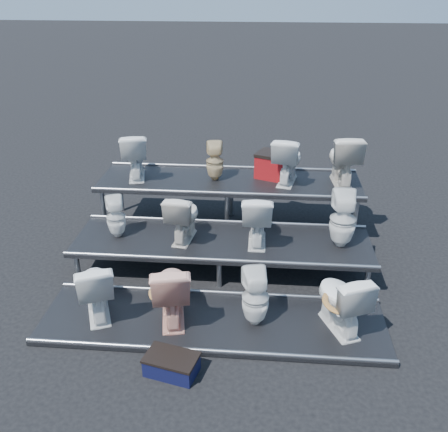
# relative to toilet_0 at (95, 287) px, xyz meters

# --- Properties ---
(ground) EXTENTS (80.00, 80.00, 0.00)m
(ground) POSITION_rel_toilet_0_xyz_m (1.43, 1.30, -0.45)
(ground) COLOR black
(ground) RESTS_ON ground
(tier_front) EXTENTS (4.20, 1.20, 0.06)m
(tier_front) POSITION_rel_toilet_0_xyz_m (1.43, 0.00, -0.42)
(tier_front) COLOR black
(tier_front) RESTS_ON ground
(tier_mid) EXTENTS (4.20, 1.20, 0.46)m
(tier_mid) POSITION_rel_toilet_0_xyz_m (1.43, 1.30, -0.22)
(tier_mid) COLOR black
(tier_mid) RESTS_ON ground
(tier_back) EXTENTS (4.20, 1.20, 0.86)m
(tier_back) POSITION_rel_toilet_0_xyz_m (1.43, 2.60, -0.02)
(tier_back) COLOR black
(tier_back) RESTS_ON ground
(toilet_0) EXTENTS (0.69, 0.87, 0.78)m
(toilet_0) POSITION_rel_toilet_0_xyz_m (0.00, 0.00, 0.00)
(toilet_0) COLOR white
(toilet_0) RESTS_ON tier_front
(toilet_1) EXTENTS (0.61, 0.88, 0.82)m
(toilet_1) POSITION_rel_toilet_0_xyz_m (0.94, 0.00, 0.02)
(toilet_1) COLOR #EAA791
(toilet_1) RESTS_ON tier_front
(toilet_2) EXTENTS (0.39, 0.39, 0.72)m
(toilet_2) POSITION_rel_toilet_0_xyz_m (1.95, 0.00, -0.03)
(toilet_2) COLOR white
(toilet_2) RESTS_ON tier_front
(toilet_3) EXTENTS (0.70, 0.88, 0.79)m
(toilet_3) POSITION_rel_toilet_0_xyz_m (2.94, 0.00, 0.01)
(toilet_3) COLOR white
(toilet_3) RESTS_ON tier_front
(toilet_4) EXTENTS (0.35, 0.36, 0.60)m
(toilet_4) POSITION_rel_toilet_0_xyz_m (-0.08, 1.30, 0.31)
(toilet_4) COLOR white
(toilet_4) RESTS_ON tier_mid
(toilet_5) EXTENTS (0.48, 0.74, 0.71)m
(toilet_5) POSITION_rel_toilet_0_xyz_m (0.89, 1.30, 0.36)
(toilet_5) COLOR beige
(toilet_5) RESTS_ON tier_mid
(toilet_6) EXTENTS (0.42, 0.74, 0.75)m
(toilet_6) POSITION_rel_toilet_0_xyz_m (1.92, 1.30, 0.38)
(toilet_6) COLOR white
(toilet_6) RESTS_ON tier_mid
(toilet_7) EXTENTS (0.37, 0.38, 0.80)m
(toilet_7) POSITION_rel_toilet_0_xyz_m (3.09, 1.30, 0.41)
(toilet_7) COLOR white
(toilet_7) RESTS_ON tier_mid
(toilet_8) EXTENTS (0.57, 0.81, 0.75)m
(toilet_8) POSITION_rel_toilet_0_xyz_m (-0.10, 2.60, 0.79)
(toilet_8) COLOR white
(toilet_8) RESTS_ON tier_back
(toilet_9) EXTENTS (0.32, 0.32, 0.62)m
(toilet_9) POSITION_rel_toilet_0_xyz_m (1.20, 2.60, 0.72)
(toilet_9) COLOR #D2B886
(toilet_9) RESTS_ON tier_back
(toilet_10) EXTENTS (0.57, 0.81, 0.75)m
(toilet_10) POSITION_rel_toilet_0_xyz_m (2.35, 2.60, 0.79)
(toilet_10) COLOR white
(toilet_10) RESTS_ON tier_back
(toilet_11) EXTENTS (0.53, 0.84, 0.82)m
(toilet_11) POSITION_rel_toilet_0_xyz_m (3.21, 2.60, 0.82)
(toilet_11) COLOR beige
(toilet_11) RESTS_ON tier_back
(red_crate) EXTENTS (0.63, 0.57, 0.37)m
(red_crate) POSITION_rel_toilet_0_xyz_m (2.14, 2.78, 0.59)
(red_crate) COLOR maroon
(red_crate) RESTS_ON tier_back
(step_stool) EXTENTS (0.60, 0.45, 0.20)m
(step_stool) POSITION_rel_toilet_0_xyz_m (1.08, -0.87, -0.35)
(step_stool) COLOR black
(step_stool) RESTS_ON ground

